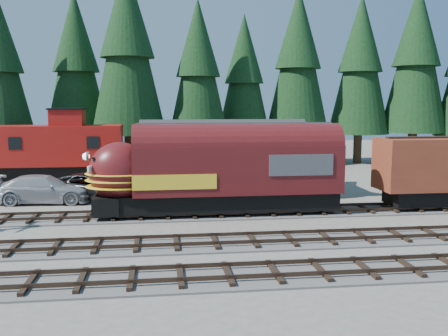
{
  "coord_description": "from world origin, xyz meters",
  "views": [
    {
      "loc": [
        -4.87,
        -24.46,
        6.53
      ],
      "look_at": [
        -1.2,
        4.0,
        2.78
      ],
      "focal_mm": 40.0,
      "sensor_mm": 36.0,
      "label": 1
    }
  ],
  "objects": [
    {
      "name": "track_siding",
      "position": [
        10.0,
        4.0,
        0.06
      ],
      "size": [
        68.0,
        3.2,
        0.33
      ],
      "color": "#4C4947",
      "rests_on": "ground"
    },
    {
      "name": "locomotive",
      "position": [
        -1.95,
        4.0,
        2.38
      ],
      "size": [
        14.79,
        2.94,
        4.02
      ],
      "color": "black",
      "rests_on": "ground"
    },
    {
      "name": "pickup_truck_a",
      "position": [
        -9.44,
        9.74,
        0.9
      ],
      "size": [
        7.13,
        5.51,
        1.8
      ],
      "primitive_type": "imported",
      "rotation": [
        0.0,
        0.0,
        1.12
      ],
      "color": "black",
      "rests_on": "ground"
    },
    {
      "name": "track_spur",
      "position": [
        -10.0,
        18.0,
        0.06
      ],
      "size": [
        32.0,
        3.2,
        0.33
      ],
      "color": "#4C4947",
      "rests_on": "ground"
    },
    {
      "name": "pickup_truck_b",
      "position": [
        -12.47,
        9.01,
        0.91
      ],
      "size": [
        6.41,
        2.86,
        1.83
      ],
      "primitive_type": "imported",
      "rotation": [
        0.0,
        0.0,
        1.52
      ],
      "color": "#B1B4B9",
      "rests_on": "ground"
    },
    {
      "name": "conifer_backdrop",
      "position": [
        6.54,
        24.65,
        10.5
      ],
      "size": [
        80.43,
        22.09,
        16.95
      ],
      "color": "black",
      "rests_on": "ground"
    },
    {
      "name": "depot",
      "position": [
        -0.0,
        10.5,
        2.96
      ],
      "size": [
        12.8,
        7.0,
        5.3
      ],
      "color": "gold",
      "rests_on": "ground"
    },
    {
      "name": "caboose",
      "position": [
        -13.41,
        18.0,
        2.78
      ],
      "size": [
        10.9,
        3.16,
        5.67
      ],
      "color": "black",
      "rests_on": "ground"
    },
    {
      "name": "ground",
      "position": [
        0.0,
        0.0,
        0.0
      ],
      "size": [
        120.0,
        120.0,
        0.0
      ],
      "primitive_type": "plane",
      "color": "#6B665B",
      "rests_on": "ground"
    }
  ]
}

